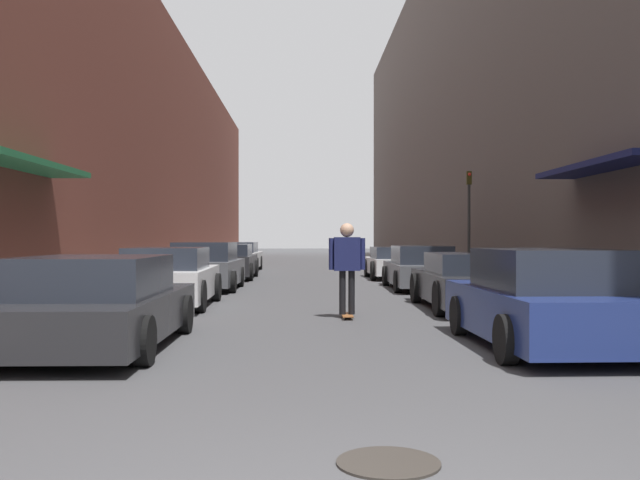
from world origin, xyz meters
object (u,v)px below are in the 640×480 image
parked_car_left_3 (227,262)px  traffic_light (469,212)px  parked_car_right_2 (420,268)px  parked_car_right_1 (467,281)px  parked_car_left_1 (169,278)px  parked_car_left_4 (237,257)px  parked_car_right_3 (394,263)px  parked_car_left_0 (96,304)px  manhole_cover (388,463)px  parked_car_right_0 (546,301)px  parked_car_left_2 (206,267)px  skateboarder (347,260)px

parked_car_left_3 → traffic_light: traffic_light is taller
parked_car_left_3 → parked_car_right_2: bearing=-40.4°
parked_car_right_1 → parked_car_left_1: bearing=174.0°
parked_car_left_4 → parked_car_right_3: size_ratio=1.12×
parked_car_left_1 → parked_car_left_3: 10.28m
parked_car_left_3 → parked_car_right_2: size_ratio=0.94×
parked_car_left_0 → parked_car_left_4: size_ratio=1.03×
parked_car_left_3 → parked_car_right_1: size_ratio=0.92×
parked_car_right_3 → manhole_cover: 21.22m
parked_car_right_3 → parked_car_right_2: bearing=-88.8°
parked_car_left_4 → parked_car_right_0: size_ratio=1.07×
parked_car_left_1 → parked_car_left_2: (0.14, 4.91, 0.02)m
parked_car_right_0 → parked_car_right_2: 10.97m
parked_car_left_4 → parked_car_right_0: 22.77m
parked_car_right_1 → traffic_light: bearing=76.6°
parked_car_right_0 → traffic_light: traffic_light is taller
parked_car_right_2 → traffic_light: (2.15, 3.15, 1.73)m
parked_car_right_3 → manhole_cover: parked_car_right_3 is taller
parked_car_right_2 → manhole_cover: parked_car_right_2 is taller
parked_car_right_0 → parked_car_right_1: bearing=88.6°
skateboarder → traffic_light: size_ratio=0.49×
skateboarder → parked_car_left_2: bearing=116.6°
parked_car_left_1 → parked_car_right_1: 6.40m
parked_car_right_1 → parked_car_right_3: parked_car_right_1 is taller
parked_car_left_3 → traffic_light: 8.74m
parked_car_left_0 → parked_car_right_0: bearing=-1.3°
parked_car_left_1 → parked_car_right_1: size_ratio=0.90×
parked_car_left_0 → parked_car_right_2: (6.21, 10.83, 0.00)m
parked_car_right_1 → parked_car_right_3: bearing=90.8°
parked_car_right_1 → parked_car_left_2: bearing=138.1°
parked_car_right_1 → traffic_light: size_ratio=1.29×
parked_car_right_3 → parked_car_left_0: bearing=-110.8°
parked_car_right_0 → parked_car_right_2: bearing=89.5°
parked_car_right_2 → parked_car_left_4: bearing=120.0°
parked_car_right_1 → traffic_light: (2.11, 8.87, 1.75)m
parked_car_right_3 → parked_car_left_2: bearing=-138.7°
parked_car_left_4 → parked_car_right_0: (6.22, -21.90, 0.02)m
parked_car_left_4 → manhole_cover: 27.00m
parked_car_left_3 → parked_car_right_1: (6.20, -10.95, -0.03)m
parked_car_left_2 → manhole_cover: size_ratio=5.68×
parked_car_left_4 → parked_car_right_3: parked_car_left_4 is taller
parked_car_left_4 → parked_car_right_2: size_ratio=0.98×
parked_car_left_4 → parked_car_right_3: bearing=-42.7°
parked_car_left_0 → parked_car_left_2: bearing=89.8°
manhole_cover → traffic_light: (4.98, 18.99, 2.33)m
parked_car_left_4 → skateboarder: skateboarder is taller
parked_car_left_0 → parked_car_right_0: (6.12, -0.14, 0.04)m
parked_car_left_0 → parked_car_left_2: parked_car_left_2 is taller
parked_car_left_0 → parked_car_left_2: size_ratio=1.16×
parked_car_right_2 → traffic_light: bearing=55.7°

